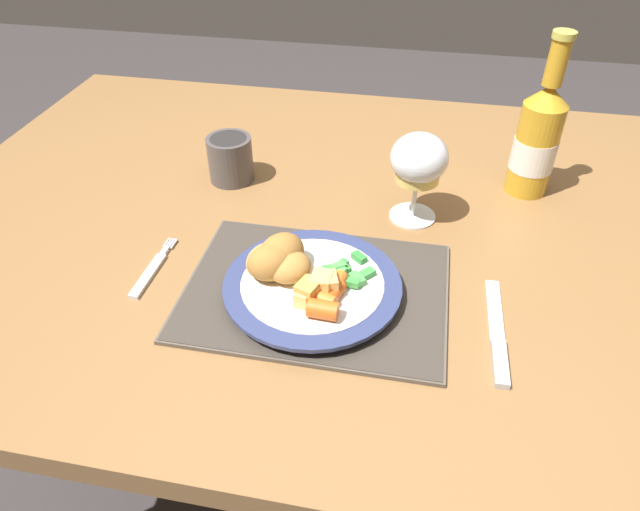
{
  "coord_description": "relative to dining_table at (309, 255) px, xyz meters",
  "views": [
    {
      "loc": [
        0.16,
        -0.74,
        1.26
      ],
      "look_at": [
        0.05,
        -0.16,
        0.78
      ],
      "focal_mm": 32.0,
      "sensor_mm": 36.0,
      "label": 1
    }
  ],
  "objects": [
    {
      "name": "breaded_croquettes",
      "position": [
        -0.0,
        -0.18,
        0.14
      ],
      "size": [
        0.1,
        0.1,
        0.05
      ],
      "color": "tan",
      "rests_on": "dinner_plate"
    },
    {
      "name": "placemat",
      "position": [
        0.05,
        -0.19,
        0.09
      ],
      "size": [
        0.35,
        0.26,
        0.01
      ],
      "color": "brown",
      "rests_on": "dining_table"
    },
    {
      "name": "green_beans_pile",
      "position": [
        0.09,
        -0.17,
        0.12
      ],
      "size": [
        0.07,
        0.07,
        0.01
      ],
      "color": "green",
      "rests_on": "dinner_plate"
    },
    {
      "name": "dinner_plate",
      "position": [
        0.05,
        -0.19,
        0.11
      ],
      "size": [
        0.23,
        0.23,
        0.02
      ],
      "color": "white",
      "rests_on": "placemat"
    },
    {
      "name": "roast_potatoes",
      "position": [
        0.06,
        -0.22,
        0.13
      ],
      "size": [
        0.05,
        0.05,
        0.03
      ],
      "color": "#E5BC66",
      "rests_on": "dinner_plate"
    },
    {
      "name": "bottle",
      "position": [
        0.35,
        0.14,
        0.18
      ],
      "size": [
        0.07,
        0.07,
        0.26
      ],
      "color": "gold",
      "rests_on": "dining_table"
    },
    {
      "name": "drinking_cup",
      "position": [
        -0.15,
        0.08,
        0.13
      ],
      "size": [
        0.08,
        0.08,
        0.08
      ],
      "color": "#4C4747",
      "rests_on": "dining_table"
    },
    {
      "name": "fork",
      "position": [
        -0.19,
        -0.19,
        0.09
      ],
      "size": [
        0.02,
        0.13,
        0.01
      ],
      "color": "silver",
      "rests_on": "dining_table"
    },
    {
      "name": "glazed_carrots",
      "position": [
        0.07,
        -0.23,
        0.12
      ],
      "size": [
        0.06,
        0.08,
        0.02
      ],
      "color": "orange",
      "rests_on": "dinner_plate"
    },
    {
      "name": "wine_glass",
      "position": [
        0.16,
        0.02,
        0.19
      ],
      "size": [
        0.09,
        0.09,
        0.14
      ],
      "color": "silver",
      "rests_on": "dining_table"
    },
    {
      "name": "ground_plane",
      "position": [
        0.0,
        0.0,
        -0.65
      ],
      "size": [
        6.0,
        6.0,
        0.0
      ],
      "primitive_type": "plane",
      "color": "#383333"
    },
    {
      "name": "dining_table",
      "position": [
        0.0,
        0.0,
        0.0
      ],
      "size": [
        1.26,
        0.96,
        0.74
      ],
      "color": "olive",
      "rests_on": "ground"
    },
    {
      "name": "table_knife",
      "position": [
        0.28,
        -0.23,
        0.09
      ],
      "size": [
        0.02,
        0.18,
        0.01
      ],
      "color": "silver",
      "rests_on": "dining_table"
    }
  ]
}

